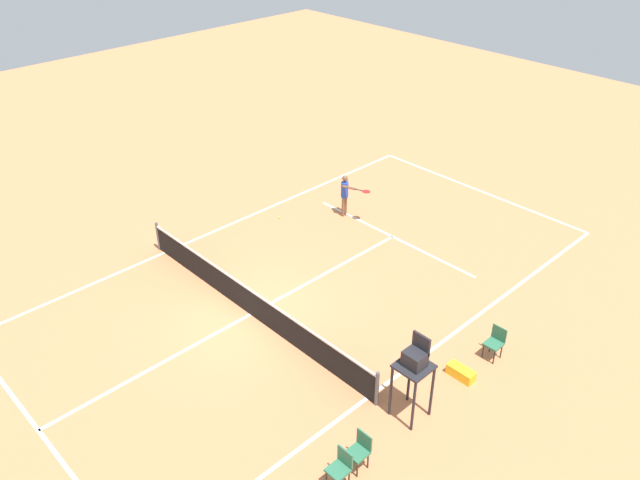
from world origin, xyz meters
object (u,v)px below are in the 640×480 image
object	(u,v)px
tennis_ball	(279,218)
courtside_chair_near	(340,467)
player_serving	(346,192)
courtside_chair_mid	(495,341)
umpire_chair	(414,365)
equipment_bag	(461,373)
courtside_chair_far	(360,449)

from	to	relation	value
tennis_ball	courtside_chair_near	xyz separation A→B (m)	(-9.93, 6.77, 0.50)
player_serving	courtside_chair_mid	bearing A→B (deg)	53.64
umpire_chair	equipment_bag	world-z (taller)	umpire_chair
player_serving	courtside_chair_mid	distance (m)	8.83
equipment_bag	courtside_chair_near	bearing A→B (deg)	91.64
tennis_ball	umpire_chair	xyz separation A→B (m)	(-9.69, 4.07, 1.57)
courtside_chair_mid	courtside_chair_far	world-z (taller)	same
courtside_chair_mid	courtside_chair_far	size ratio (longest dim) A/B	1.00
courtside_chair_near	courtside_chair_mid	world-z (taller)	same
courtside_chair_near	courtside_chair_far	size ratio (longest dim) A/B	1.00
tennis_ball	courtside_chair_far	xyz separation A→B (m)	(-9.90, 6.12, 0.50)
courtside_chair_mid	equipment_bag	world-z (taller)	courtside_chair_mid
courtside_chair_mid	player_serving	bearing A→B (deg)	-18.22
umpire_chair	courtside_chair_far	size ratio (longest dim) A/B	2.54
player_serving	umpire_chair	xyz separation A→B (m)	(-8.14, 6.06, 0.62)
player_serving	courtside_chair_far	world-z (taller)	player_serving
courtside_chair_mid	umpire_chair	bearing A→B (deg)	85.85
courtside_chair_far	equipment_bag	world-z (taller)	courtside_chair_far
courtside_chair_near	courtside_chair_mid	distance (m)	5.99
player_serving	courtside_chair_mid	world-z (taller)	player_serving
umpire_chair	courtside_chair_near	distance (m)	2.91
player_serving	equipment_bag	world-z (taller)	player_serving
tennis_ball	umpire_chair	world-z (taller)	umpire_chair
courtside_chair_mid	equipment_bag	distance (m)	1.38
umpire_chair	courtside_chair_near	size ratio (longest dim) A/B	2.54
umpire_chair	courtside_chair_near	bearing A→B (deg)	95.04
courtside_chair_mid	tennis_ball	bearing A→B (deg)	-4.46
player_serving	courtside_chair_far	size ratio (longest dim) A/B	1.74
player_serving	courtside_chair_near	bearing A→B (deg)	25.61
player_serving	equipment_bag	distance (m)	9.24
tennis_ball	umpire_chair	distance (m)	10.63
umpire_chair	equipment_bag	size ratio (longest dim) A/B	3.17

